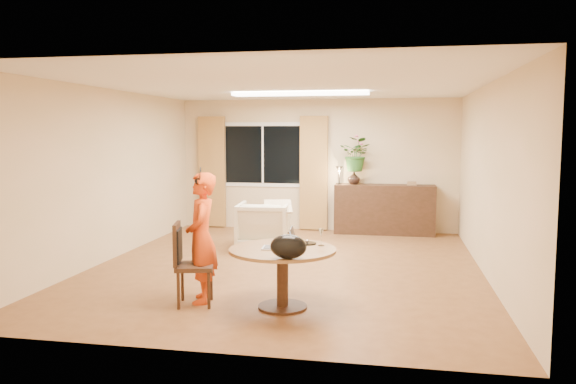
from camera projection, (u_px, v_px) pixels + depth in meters
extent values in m
plane|color=brown|center=(286.00, 267.00, 8.12)|extent=(6.50, 6.50, 0.00)
plane|color=white|center=(286.00, 85.00, 7.85)|extent=(6.50, 6.50, 0.00)
plane|color=tan|center=(317.00, 165.00, 11.16)|extent=(5.50, 0.00, 5.50)
plane|color=tan|center=(108.00, 175.00, 8.49)|extent=(0.00, 6.50, 6.50)
plane|color=tan|center=(488.00, 181.00, 7.48)|extent=(0.00, 6.50, 6.50)
cube|color=white|center=(263.00, 155.00, 11.33)|extent=(1.70, 0.02, 1.30)
cube|color=black|center=(263.00, 155.00, 11.32)|extent=(1.55, 0.01, 1.15)
cube|color=white|center=(263.00, 155.00, 11.31)|extent=(0.04, 0.01, 1.15)
cube|color=brown|center=(212.00, 172.00, 11.48)|extent=(0.55, 0.08, 2.25)
cube|color=brown|center=(314.00, 173.00, 11.09)|extent=(0.55, 0.08, 2.25)
cube|color=white|center=(300.00, 94.00, 9.03)|extent=(2.20, 0.35, 0.05)
cylinder|color=brown|center=(282.00, 250.00, 6.16)|extent=(1.18, 1.18, 0.04)
cylinder|color=black|center=(283.00, 280.00, 6.20)|extent=(0.13, 0.13, 0.64)
cylinder|color=black|center=(283.00, 307.00, 6.23)|extent=(0.55, 0.55, 0.03)
imported|color=#B3260D|center=(202.00, 238.00, 6.40)|extent=(0.62, 0.49, 1.49)
imported|color=#BEAD97|center=(264.00, 225.00, 9.39)|extent=(0.91, 0.93, 0.79)
cube|color=black|center=(384.00, 209.00, 10.76)|extent=(1.90, 0.46, 0.95)
imported|color=black|center=(354.00, 178.00, 10.81)|extent=(0.30, 0.30, 0.25)
imported|color=#235E24|center=(357.00, 154.00, 10.75)|extent=(0.72, 0.67, 0.66)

